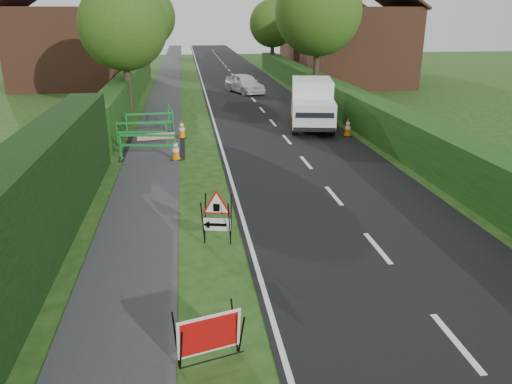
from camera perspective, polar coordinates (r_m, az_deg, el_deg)
ground at (r=10.26m, az=2.46°, el=-9.78°), size 120.00×120.00×0.00m
road_surface at (r=44.26m, az=-2.59°, el=13.13°), size 6.00×90.00×0.02m
footpath at (r=44.09m, az=-9.91°, el=12.84°), size 2.00×90.00×0.02m
hedge_west_near at (r=10.66m, az=-25.56°, el=-10.69°), size 1.10×18.00×2.50m
hedge_west_far at (r=31.37m, az=-14.18°, el=9.84°), size 1.00×24.00×1.80m
hedge_east at (r=26.57m, az=10.19°, el=8.43°), size 1.20×50.00×1.50m
house_west at (r=39.72m, az=-20.85°, el=15.36°), size 7.50×7.40×7.88m
house_east_a at (r=38.96m, az=11.47°, el=16.15°), size 7.50×7.40×7.88m
house_east_b at (r=52.63m, az=7.41°, el=17.19°), size 7.50×7.40×7.88m
tree_nw at (r=26.94m, az=-14.96°, el=17.86°), size 4.40×4.40×6.70m
tree_ne at (r=31.82m, az=7.13°, el=19.78°), size 5.20×5.20×7.79m
tree_fw at (r=42.88m, az=-12.59°, el=18.95°), size 4.80×4.80×7.24m
tree_fe at (r=47.48m, az=1.91°, el=18.68°), size 4.20×4.20×6.33m
red_rect_sign at (r=7.84m, az=-5.38°, el=-15.98°), size 1.09×0.83×0.84m
triangle_sign at (r=11.36m, az=-4.69°, el=-2.43°), size 0.92×0.92×1.12m
works_van at (r=23.69m, az=6.42°, el=10.07°), size 2.71×4.96×2.15m
traffic_cone_0 at (r=22.24m, az=10.45°, el=7.28°), size 0.38×0.38×0.79m
traffic_cone_1 at (r=24.30m, az=8.25°, el=8.44°), size 0.38×0.38×0.79m
traffic_cone_2 at (r=25.61m, az=7.19°, el=9.07°), size 0.38×0.38×0.79m
traffic_cone_3 at (r=18.44m, az=-9.18°, el=4.82°), size 0.38×0.38×0.79m
traffic_cone_4 at (r=21.78m, az=-8.48°, el=7.14°), size 0.38×0.38×0.79m
ped_barrier_0 at (r=18.57m, az=-12.30°, el=5.48°), size 2.09×0.71×1.00m
ped_barrier_1 at (r=20.75m, az=-12.94°, el=6.90°), size 2.09×0.57×1.00m
ped_barrier_2 at (r=22.64m, az=-12.04°, el=8.01°), size 2.08×0.48×1.00m
ped_barrier_3 at (r=23.75m, az=-9.78°, el=8.69°), size 0.57×2.09×1.00m
redwhite_plank at (r=20.46m, az=-11.25°, el=5.03°), size 1.48×0.32×0.25m
hatchback_car at (r=34.30m, az=-1.32°, el=12.31°), size 2.69×4.07×1.29m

